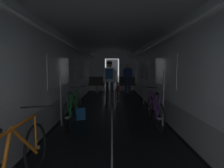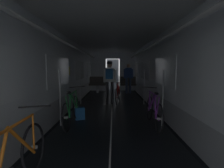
{
  "view_description": "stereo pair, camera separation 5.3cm",
  "coord_description": "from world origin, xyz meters",
  "views": [
    {
      "loc": [
        0.0,
        -2.12,
        1.44
      ],
      "look_at": [
        0.0,
        4.02,
        0.88
      ],
      "focal_mm": 27.7,
      "sensor_mm": 36.0,
      "label": 1
    },
    {
      "loc": [
        0.06,
        -2.12,
        1.44
      ],
      "look_at": [
        0.0,
        4.02,
        0.88
      ],
      "focal_mm": 27.7,
      "sensor_mm": 36.0,
      "label": 2
    }
  ],
  "objects": [
    {
      "name": "person_standing_near_bench",
      "position": [
        0.9,
        7.7,
        0.98
      ],
      "size": [
        0.53,
        0.23,
        1.69
      ],
      "color": "#384C75",
      "rests_on": "ground"
    },
    {
      "name": "bench_seat_far_left",
      "position": [
        -0.9,
        8.07,
        0.57
      ],
      "size": [
        0.98,
        0.51,
        0.95
      ],
      "color": "gray",
      "rests_on": "ground"
    },
    {
      "name": "train_car_shell",
      "position": [
        -0.0,
        3.6,
        1.7
      ],
      "size": [
        3.14,
        12.34,
        2.57
      ],
      "color": "black",
      "rests_on": "ground"
    },
    {
      "name": "bicycle_orange",
      "position": [
        -1.05,
        -0.31,
        0.38
      ],
      "size": [
        0.44,
        1.69,
        0.95
      ],
      "color": "black",
      "rests_on": "ground"
    },
    {
      "name": "bicycle_red_in_aisle",
      "position": [
        0.24,
        5.06,
        0.38
      ],
      "size": [
        0.46,
        1.69,
        0.95
      ],
      "color": "black",
      "rests_on": "ground"
    },
    {
      "name": "bench_seat_far_right",
      "position": [
        0.9,
        8.07,
        0.57
      ],
      "size": [
        0.98,
        0.51,
        0.95
      ],
      "color": "gray",
      "rests_on": "ground"
    },
    {
      "name": "person_cyclist_aisle",
      "position": [
        -0.1,
        4.79,
        1.07
      ],
      "size": [
        0.54,
        0.4,
        1.73
      ],
      "color": "#2D2D33",
      "rests_on": "ground"
    },
    {
      "name": "backpack_on_floor",
      "position": [
        -0.9,
        2.66,
        0.17
      ],
      "size": [
        0.31,
        0.28,
        0.34
      ],
      "primitive_type": "cube",
      "rotation": [
        0.0,
        0.0,
        0.34
      ],
      "color": "#1E5693",
      "rests_on": "ground"
    },
    {
      "name": "bicycle_green",
      "position": [
        -1.01,
        2.18,
        0.38
      ],
      "size": [
        0.44,
        1.69,
        0.95
      ],
      "color": "black",
      "rests_on": "ground"
    },
    {
      "name": "bicycle_purple",
      "position": [
        1.05,
        2.09,
        0.38
      ],
      "size": [
        0.44,
        1.69,
        0.95
      ],
      "color": "black",
      "rests_on": "ground"
    }
  ]
}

